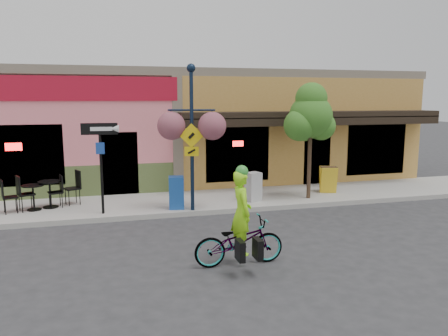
% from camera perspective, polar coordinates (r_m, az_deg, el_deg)
% --- Properties ---
extents(ground, '(90.00, 90.00, 0.00)m').
position_cam_1_polar(ground, '(12.72, 1.04, -6.57)').
color(ground, '#2D2D30').
rests_on(ground, ground).
extents(sidewalk, '(24.00, 3.00, 0.15)m').
position_cam_1_polar(sidewalk, '(14.57, -1.15, -4.23)').
color(sidewalk, '#9E9B93').
rests_on(sidewalk, ground).
extents(curb, '(24.00, 0.12, 0.15)m').
position_cam_1_polar(curb, '(13.21, 0.38, -5.63)').
color(curb, '#A8A59E').
rests_on(curb, ground).
extents(building, '(18.20, 8.20, 4.50)m').
position_cam_1_polar(building, '(19.60, -5.07, 5.60)').
color(building, pink).
rests_on(building, ground).
extents(bicycle, '(1.89, 0.66, 0.99)m').
position_cam_1_polar(bicycle, '(9.17, 1.98, -9.59)').
color(bicycle, maroon).
rests_on(bicycle, ground).
extents(cyclist_rider, '(0.42, 0.63, 1.74)m').
position_cam_1_polar(cyclist_rider, '(9.08, 2.30, -7.33)').
color(cyclist_rider, '#9AF81A').
rests_on(cyclist_rider, ground).
extents(lamp_post, '(1.46, 0.90, 4.26)m').
position_cam_1_polar(lamp_post, '(12.69, -4.22, 3.87)').
color(lamp_post, '#101E32').
rests_on(lamp_post, sidewalk).
extents(one_way_sign, '(1.01, 0.29, 2.60)m').
position_cam_1_polar(one_way_sign, '(12.86, -15.73, -0.11)').
color(one_way_sign, black).
rests_on(one_way_sign, sidewalk).
extents(cafe_set_left, '(1.82, 1.26, 0.99)m').
position_cam_1_polar(cafe_set_left, '(14.08, -23.65, -3.10)').
color(cafe_set_left, black).
rests_on(cafe_set_left, sidewalk).
extents(cafe_set_right, '(1.99, 1.50, 1.07)m').
position_cam_1_polar(cafe_set_right, '(14.20, -21.79, -2.71)').
color(cafe_set_right, black).
rests_on(cafe_set_right, sidewalk).
extents(newspaper_box_blue, '(0.49, 0.45, 0.98)m').
position_cam_1_polar(newspaper_box_blue, '(13.17, -6.24, -3.21)').
color(newspaper_box_blue, '#1A4A9D').
rests_on(newspaper_box_blue, sidewalk).
extents(newspaper_box_grey, '(0.53, 0.51, 0.93)m').
position_cam_1_polar(newspaper_box_grey, '(14.09, 3.84, -2.46)').
color(newspaper_box_grey, '#ACACAC').
rests_on(newspaper_box_grey, sidewalk).
extents(street_tree, '(1.97, 1.97, 3.84)m').
position_cam_1_polar(street_tree, '(14.54, 11.17, 3.54)').
color(street_tree, '#3D7A26').
rests_on(street_tree, sidewalk).
extents(sandwich_board, '(0.65, 0.56, 0.92)m').
position_cam_1_polar(sandwich_board, '(15.58, 13.57, -1.59)').
color(sandwich_board, yellow).
rests_on(sandwich_board, sidewalk).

